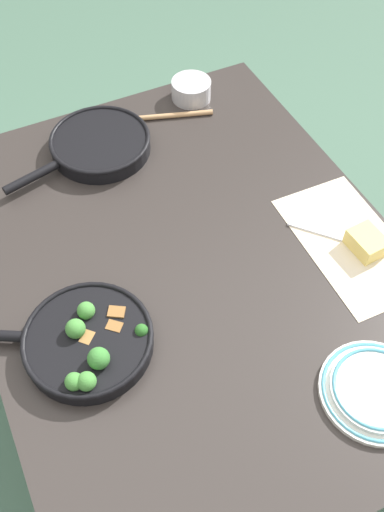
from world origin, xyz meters
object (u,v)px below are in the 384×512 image
at_px(cheese_block, 367,243).
at_px(skillet_broccoli, 87,341).
at_px(prep_bowl_steel, 191,90).
at_px(skillet_eggs, 99,144).
at_px(wooden_spoon, 138,118).
at_px(grater_knife, 352,238).
at_px(dinner_plate_stack, 375,390).

bearing_deg(cheese_block, skillet_broccoli, -93.16).
height_order(skillet_broccoli, cheese_block, skillet_broccoli).
bearing_deg(prep_bowl_steel, skillet_broccoli, -40.27).
relative_size(skillet_broccoli, cheese_block, 4.25).
xyz_separation_m(skillet_broccoli, skillet_eggs, (-0.57, 0.24, -0.00)).
distance_m(wooden_spoon, grater_knife, 0.71).
bearing_deg(dinner_plate_stack, skillet_eggs, -164.57).
relative_size(wooden_spoon, grater_knife, 1.74).
bearing_deg(dinner_plate_stack, cheese_block, 146.94).
height_order(skillet_eggs, prep_bowl_steel, prep_bowl_steel).
relative_size(grater_knife, prep_bowl_steel, 1.68).
xyz_separation_m(skillet_broccoli, wooden_spoon, (-0.64, 0.38, -0.02)).
relative_size(skillet_eggs, prep_bowl_steel, 3.61).
relative_size(skillet_broccoli, skillet_eggs, 0.91).
bearing_deg(skillet_broccoli, cheese_block, -154.42).
relative_size(skillet_eggs, wooden_spoon, 1.23).
bearing_deg(skillet_eggs, dinner_plate_stack, 91.73).
bearing_deg(skillet_broccoli, dinner_plate_stack, 172.93).
relative_size(skillet_broccoli, prep_bowl_steel, 3.29).
relative_size(skillet_eggs, cheese_block, 4.67).
height_order(grater_knife, prep_bowl_steel, prep_bowl_steel).
bearing_deg(skillet_broccoli, wooden_spoon, -91.89).
xyz_separation_m(wooden_spoon, cheese_block, (0.68, 0.32, 0.02)).
bearing_deg(grater_knife, skillet_broccoli, 47.49).
distance_m(grater_knife, cheese_block, 0.04).
distance_m(wooden_spoon, cheese_block, 0.75).
height_order(wooden_spoon, prep_bowl_steel, prep_bowl_steel).
height_order(grater_knife, cheese_block, cheese_block).
xyz_separation_m(skillet_broccoli, grater_knife, (0.00, 0.68, -0.02)).
relative_size(skillet_broccoli, dinner_plate_stack, 1.71).
bearing_deg(grater_knife, dinner_plate_stack, 109.09).
height_order(skillet_broccoli, wooden_spoon, skillet_broccoli).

